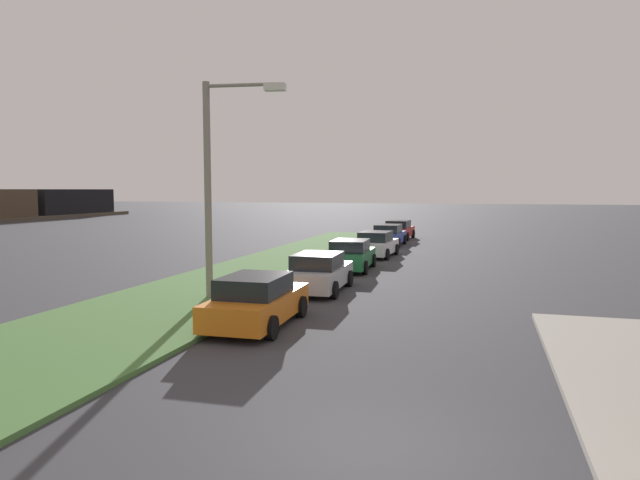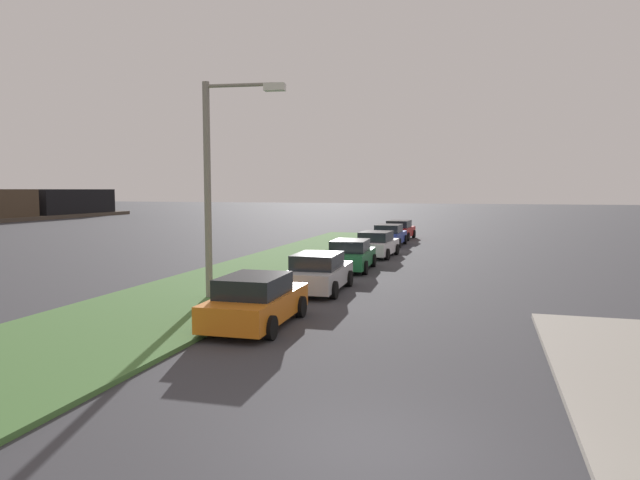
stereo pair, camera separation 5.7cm
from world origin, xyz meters
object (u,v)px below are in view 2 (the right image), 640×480
Objects in this scene: parked_car_orange at (256,301)px; parked_car_red at (399,230)px; parked_car_white at (376,244)px; parked_car_blue at (389,235)px; parked_car_silver at (318,273)px; parked_car_green at (351,255)px; streetlight at (217,174)px.

parked_car_orange is 0.99× the size of parked_car_red.
parked_car_blue is (6.65, 0.35, 0.00)m from parked_car_white.
parked_car_red is at bearing 1.92° from parked_car_blue.
parked_car_orange and parked_car_red have the same top height.
parked_car_red is at bearing -1.13° from parked_car_orange.
parked_car_silver is 18.16m from parked_car_blue.
parked_car_red is (17.63, 0.21, 0.00)m from parked_car_green.
parked_car_green is 0.58× the size of streetlight.
parked_car_white is (11.51, -0.09, 0.00)m from parked_car_silver.
parked_car_white is (5.62, -0.21, 0.00)m from parked_car_green.
parked_car_red is at bearing -2.00° from parked_car_green.
streetlight is (-8.52, 2.73, 3.67)m from parked_car_green.
parked_car_white is 12.02m from parked_car_red.
parked_car_orange is at bearing -178.20° from parked_car_white.
parked_car_green is 9.67m from streetlight.
parked_car_green is 1.01× the size of parked_car_blue.
parked_car_silver is at bearing -3.09° from parked_car_orange.
parked_car_blue is at bearing -7.07° from streetlight.
parked_car_white is 1.00× the size of parked_car_red.
parked_car_silver is 11.51m from parked_car_white.
parked_car_white is 0.58× the size of streetlight.
parked_car_orange and parked_car_green have the same top height.
parked_car_orange is at bearing 177.09° from parked_car_green.
streetlight is (3.08, 2.68, 3.67)m from parked_car_orange.
parked_car_green and parked_car_blue have the same top height.
parked_car_silver and parked_car_green have the same top height.
parked_car_green is at bearing -178.10° from parked_car_blue.
parked_car_silver is (5.71, -0.16, 0.00)m from parked_car_orange.
parked_car_red is 0.58× the size of streetlight.
parked_car_silver is 0.99× the size of parked_car_green.
parked_car_orange is 0.99× the size of parked_car_white.
parked_car_white is at bearing -2.30° from parked_car_orange.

